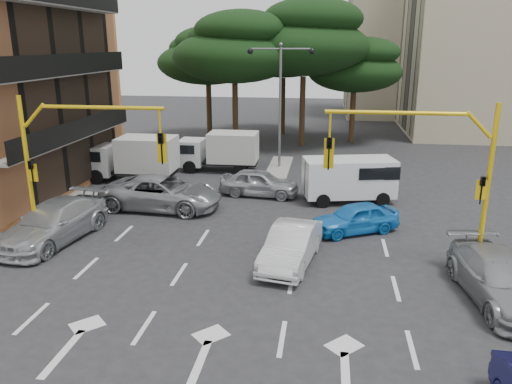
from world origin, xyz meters
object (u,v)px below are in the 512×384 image
at_px(car_silver_cross_a, 162,193).
at_px(car_silver_cross_b, 259,183).
at_px(car_white_hatch, 291,245).
at_px(car_silver_parked, 500,279).
at_px(signal_mast_left, 69,152).
at_px(car_blue_compact, 355,218).
at_px(signal_mast_right, 436,163).
at_px(street_lamp_center, 280,84).
at_px(box_truck_b, 219,152).
at_px(car_silver_wagon, 54,222).
at_px(box_truck_a, 132,159).
at_px(van_white, 349,180).

relative_size(car_silver_cross_a, car_silver_cross_b, 1.39).
distance_m(car_white_hatch, car_silver_parked, 6.99).
xyz_separation_m(signal_mast_left, car_white_hatch, (8.67, -0.50, -3.17)).
bearing_deg(car_blue_compact, signal_mast_right, 10.52).
height_order(street_lamp_center, box_truck_b, street_lamp_center).
distance_m(car_blue_compact, car_silver_wagon, 12.67).
height_order(car_silver_cross_b, box_truck_a, box_truck_a).
bearing_deg(car_blue_compact, box_truck_a, -145.45).
bearing_deg(signal_mast_left, van_white, 34.63).
bearing_deg(street_lamp_center, car_blue_compact, -68.19).
xyz_separation_m(signal_mast_left, car_silver_cross_a, (1.87, 5.01, -3.07)).
relative_size(signal_mast_left, street_lamp_center, 0.77).
bearing_deg(box_truck_a, car_white_hatch, -135.88).
height_order(car_white_hatch, box_truck_b, box_truck_b).
relative_size(signal_mast_right, car_silver_wagon, 1.09).
xyz_separation_m(signal_mast_left, street_lamp_center, (6.80, 14.01, 1.54)).
bearing_deg(van_white, signal_mast_left, -68.40).
distance_m(signal_mast_left, car_silver_cross_b, 10.60).
xyz_separation_m(signal_mast_left, car_silver_cross_b, (6.33, 7.89, -3.17)).
height_order(signal_mast_right, signal_mast_left, same).
height_order(car_silver_wagon, car_silver_cross_a, car_silver_cross_a).
xyz_separation_m(van_white, box_truck_b, (-7.97, 5.34, 0.11)).
bearing_deg(car_blue_compact, car_white_hatch, -62.37).
relative_size(car_silver_cross_b, car_silver_parked, 0.82).
distance_m(signal_mast_right, signal_mast_left, 13.61).
relative_size(signal_mast_right, signal_mast_left, 1.00).
bearing_deg(signal_mast_right, car_blue_compact, 128.17).
distance_m(car_silver_cross_b, box_truck_a, 8.11).
distance_m(street_lamp_center, car_white_hatch, 15.37).
distance_m(signal_mast_left, car_silver_cross_a, 6.17).
relative_size(car_blue_compact, car_silver_wagon, 0.69).
bearing_deg(van_white, signal_mast_right, 5.80).
distance_m(street_lamp_center, car_blue_compact, 12.68).
distance_m(street_lamp_center, van_white, 8.78).
bearing_deg(van_white, car_silver_cross_a, -87.17).
height_order(car_blue_compact, van_white, van_white).
distance_m(car_blue_compact, box_truck_a, 14.37).
distance_m(car_blue_compact, van_white, 4.53).
distance_m(car_silver_wagon, car_silver_cross_a, 5.58).
xyz_separation_m(car_blue_compact, box_truck_a, (-12.70, 6.70, 0.68)).
xyz_separation_m(car_blue_compact, box_truck_b, (-8.12, 9.84, 0.60)).
xyz_separation_m(car_silver_cross_b, box_truck_a, (-7.86, 1.92, 0.61)).
xyz_separation_m(car_silver_wagon, van_white, (12.21, 7.26, 0.34)).
distance_m(street_lamp_center, car_silver_parked, 19.05).
bearing_deg(car_silver_wagon, car_silver_parked, -0.12).
bearing_deg(car_blue_compact, car_silver_cross_a, -129.21).
height_order(street_lamp_center, box_truck_a, street_lamp_center).
relative_size(car_silver_wagon, box_truck_a, 1.02).
xyz_separation_m(signal_mast_left, van_white, (11.01, 7.61, -2.74)).
bearing_deg(car_silver_wagon, car_blue_compact, 21.60).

